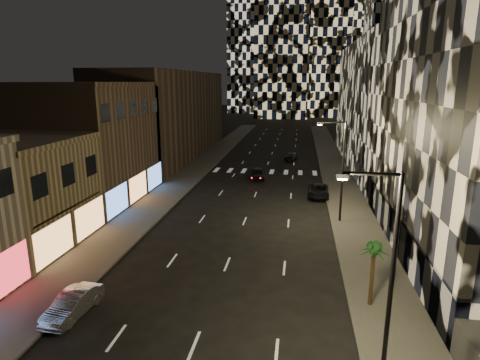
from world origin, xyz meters
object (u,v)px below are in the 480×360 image
(streetlight_near, at_px, (387,264))
(car_dark_oncoming, at_px, (291,156))
(streetlight_far, at_px, (340,164))
(car_dark_midlane, at_px, (258,174))
(palm_tree, at_px, (374,254))
(car_dark_rightlane, at_px, (318,191))
(car_silver_parked, at_px, (73,304))

(streetlight_near, relative_size, car_dark_oncoming, 2.16)
(streetlight_far, relative_size, car_dark_midlane, 2.11)
(streetlight_far, relative_size, palm_tree, 2.41)
(car_dark_midlane, xyz_separation_m, palm_tree, (9.50, -29.50, 2.51))
(streetlight_far, distance_m, car_dark_rightlane, 9.47)
(car_silver_parked, xyz_separation_m, car_dark_rightlane, (14.20, 25.58, 0.01))
(car_silver_parked, xyz_separation_m, palm_tree, (16.20, 3.30, 2.57))
(car_dark_oncoming, bearing_deg, car_dark_rightlane, 105.73)
(car_dark_midlane, xyz_separation_m, car_dark_oncoming, (4.00, 13.82, -0.12))
(car_dark_oncoming, relative_size, palm_tree, 1.12)
(streetlight_far, relative_size, car_dark_oncoming, 2.16)
(car_dark_oncoming, xyz_separation_m, car_dark_rightlane, (3.50, -21.04, 0.07))
(palm_tree, bearing_deg, streetlight_far, 92.61)
(car_dark_midlane, bearing_deg, car_silver_parked, -108.94)
(car_dark_oncoming, xyz_separation_m, palm_tree, (5.50, -43.32, 2.63))
(streetlight_near, bearing_deg, palm_tree, 83.70)
(streetlight_near, height_order, palm_tree, streetlight_near)
(car_dark_oncoming, height_order, car_dark_rightlane, car_dark_rightlane)
(streetlight_near, bearing_deg, car_dark_oncoming, 95.64)
(car_dark_midlane, relative_size, car_dark_oncoming, 1.02)
(streetlight_far, bearing_deg, car_silver_parked, -131.70)
(streetlight_near, height_order, car_dark_oncoming, streetlight_near)
(streetlight_near, height_order, car_dark_rightlane, streetlight_near)
(streetlight_far, distance_m, car_silver_parked, 23.85)
(streetlight_near, distance_m, car_silver_parked, 16.44)
(streetlight_far, height_order, car_dark_midlane, streetlight_far)
(streetlight_far, height_order, car_dark_oncoming, streetlight_far)
(car_silver_parked, xyz_separation_m, car_dark_midlane, (6.70, 32.80, 0.07))
(car_dark_midlane, bearing_deg, streetlight_far, -67.41)
(car_silver_parked, height_order, car_dark_midlane, car_dark_midlane)
(streetlight_far, xyz_separation_m, car_dark_rightlane, (-1.35, 8.13, -4.68))
(streetlight_far, xyz_separation_m, car_dark_midlane, (-8.85, 15.35, -4.63))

